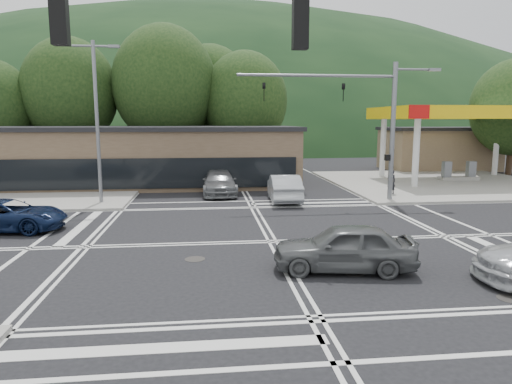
{
  "coord_description": "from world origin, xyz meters",
  "views": [
    {
      "loc": [
        -2.58,
        -17.29,
        4.72
      ],
      "look_at": [
        -0.24,
        3.77,
        1.4
      ],
      "focal_mm": 32.0,
      "sensor_mm": 36.0,
      "label": 1
    }
  ],
  "objects": [
    {
      "name": "ground",
      "position": [
        0.0,
        0.0,
        0.0
      ],
      "size": [
        120.0,
        120.0,
        0.0
      ],
      "primitive_type": "plane",
      "color": "black",
      "rests_on": "ground"
    },
    {
      "name": "sidewalk_ne",
      "position": [
        15.0,
        15.0,
        0.07
      ],
      "size": [
        16.0,
        16.0,
        0.15
      ],
      "primitive_type": "cube",
      "color": "gray",
      "rests_on": "ground"
    },
    {
      "name": "sidewalk_nw",
      "position": [
        -15.0,
        15.0,
        0.07
      ],
      "size": [
        16.0,
        16.0,
        0.15
      ],
      "primitive_type": "cube",
      "color": "gray",
      "rests_on": "ground"
    },
    {
      "name": "gas_station_canopy",
      "position": [
        16.99,
        15.99,
        5.04
      ],
      "size": [
        12.32,
        8.34,
        5.75
      ],
      "color": "silver",
      "rests_on": "ground"
    },
    {
      "name": "convenience_store",
      "position": [
        20.0,
        25.0,
        1.9
      ],
      "size": [
        10.0,
        6.0,
        3.8
      ],
      "primitive_type": "cube",
      "color": "#846B4F",
      "rests_on": "ground"
    },
    {
      "name": "commercial_row",
      "position": [
        -8.0,
        17.0,
        2.0
      ],
      "size": [
        24.0,
        8.0,
        4.0
      ],
      "primitive_type": "cube",
      "color": "brown",
      "rests_on": "ground"
    },
    {
      "name": "hill_north",
      "position": [
        0.0,
        90.0,
        0.0
      ],
      "size": [
        252.0,
        126.0,
        140.0
      ],
      "primitive_type": "ellipsoid",
      "color": "black",
      "rests_on": "ground"
    },
    {
      "name": "tree_n_a",
      "position": [
        -14.0,
        24.0,
        7.14
      ],
      "size": [
        8.0,
        8.0,
        11.75
      ],
      "color": "#382619",
      "rests_on": "ground"
    },
    {
      "name": "tree_n_b",
      "position": [
        -6.0,
        24.0,
        7.79
      ],
      "size": [
        9.0,
        9.0,
        12.98
      ],
      "color": "#382619",
      "rests_on": "ground"
    },
    {
      "name": "tree_n_c",
      "position": [
        1.0,
        24.0,
        6.49
      ],
      "size": [
        7.6,
        7.6,
        10.87
      ],
      "color": "#382619",
      "rests_on": "ground"
    },
    {
      "name": "tree_n_e",
      "position": [
        -2.0,
        28.0,
        7.14
      ],
      "size": [
        8.4,
        8.4,
        11.98
      ],
      "color": "#382619",
      "rests_on": "ground"
    },
    {
      "name": "streetlight_nw",
      "position": [
        -8.44,
        9.0,
        5.05
      ],
      "size": [
        2.5,
        0.25,
        9.0
      ],
      "color": "slate",
      "rests_on": "ground"
    },
    {
      "name": "signal_mast_ne",
      "position": [
        6.95,
        8.2,
        5.07
      ],
      "size": [
        11.65,
        0.3,
        8.0
      ],
      "color": "slate",
      "rests_on": "ground"
    },
    {
      "name": "car_blue_west",
      "position": [
        -11.15,
        3.05,
        0.68
      ],
      "size": [
        5.07,
        2.67,
        1.36
      ],
      "primitive_type": "imported",
      "rotation": [
        0.0,
        0.0,
        1.49
      ],
      "color": "#0D193A",
      "rests_on": "ground"
    },
    {
      "name": "car_grey_center",
      "position": [
        1.74,
        -3.71,
        0.76
      ],
      "size": [
        4.68,
        2.48,
        1.52
      ],
      "primitive_type": "imported",
      "rotation": [
        0.0,
        0.0,
        -1.73
      ],
      "color": "#535557",
      "rests_on": "ground"
    },
    {
      "name": "car_queue_a",
      "position": [
        2.02,
        9.0,
        0.8
      ],
      "size": [
        1.97,
        4.92,
        1.59
      ],
      "primitive_type": "imported",
      "rotation": [
        0.0,
        0.0,
        3.08
      ],
      "color": "silver",
      "rests_on": "ground"
    },
    {
      "name": "car_queue_b",
      "position": [
        2.11,
        17.79,
        0.69
      ],
      "size": [
        1.94,
        4.17,
        1.38
      ],
      "primitive_type": "imported",
      "rotation": [
        0.0,
        0.0,
        3.22
      ],
      "color": "silver",
      "rests_on": "ground"
    },
    {
      "name": "car_northbound",
      "position": [
        -1.71,
        12.01,
        0.77
      ],
      "size": [
        2.21,
        5.32,
        1.54
      ],
      "primitive_type": "imported",
      "rotation": [
        0.0,
        0.0,
        0.01
      ],
      "color": "slate",
      "rests_on": "ground"
    },
    {
      "name": "pedestrian",
      "position": [
        9.01,
        9.96,
        0.91
      ],
      "size": [
        0.59,
        0.41,
        1.53
      ],
      "primitive_type": "imported",
      "rotation": [
        0.0,
        0.0,
        3.23
      ],
      "color": "black",
      "rests_on": "sidewalk_ne"
    }
  ]
}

